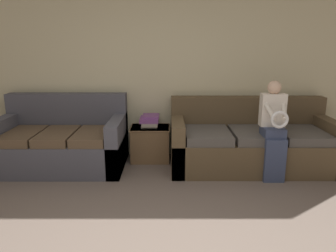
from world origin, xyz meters
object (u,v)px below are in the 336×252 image
at_px(child_left_seated, 274,127).
at_px(book_stack, 150,121).
at_px(couch_main, 251,143).
at_px(couch_side, 63,143).
at_px(side_shelf, 151,143).

xyz_separation_m(child_left_seated, book_stack, (-1.51, 0.65, -0.08)).
bearing_deg(couch_main, couch_side, 179.83).
bearing_deg(child_left_seated, side_shelf, 156.79).
bearing_deg(side_shelf, book_stack, -155.90).
height_order(side_shelf, book_stack, book_stack).
bearing_deg(couch_main, child_left_seated, -69.58).
relative_size(couch_main, child_left_seated, 1.80).
height_order(couch_main, side_shelf, couch_main).
bearing_deg(couch_main, side_shelf, 169.87).
bearing_deg(couch_side, couch_main, -0.17).
bearing_deg(side_shelf, couch_side, -168.60).
height_order(couch_side, book_stack, couch_side).
height_order(child_left_seated, side_shelf, child_left_seated).
xyz_separation_m(child_left_seated, side_shelf, (-1.51, 0.65, -0.40)).
height_order(child_left_seated, book_stack, child_left_seated).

